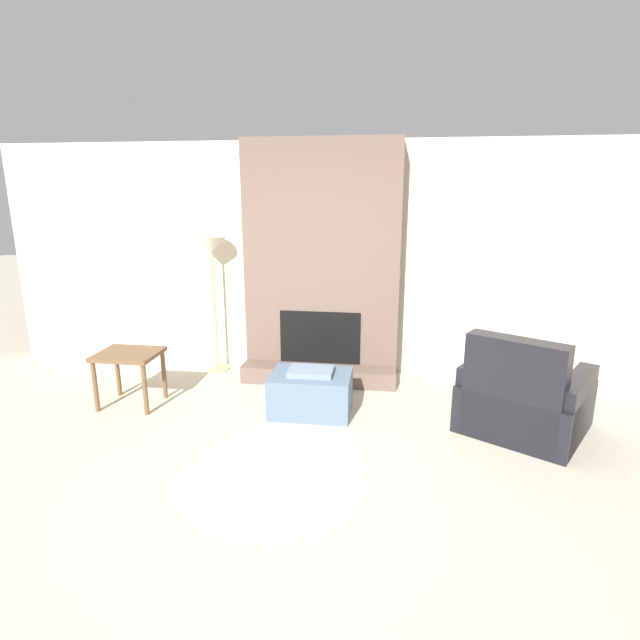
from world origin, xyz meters
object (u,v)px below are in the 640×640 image
floor_lamp_left (212,254)px  side_table (129,361)px  ottoman (311,392)px  armchair (522,401)px

floor_lamp_left → side_table: bearing=-115.1°
side_table → floor_lamp_left: (0.50, 1.08, 0.92)m
ottoman → floor_lamp_left: bearing=141.9°
side_table → floor_lamp_left: bearing=64.9°
ottoman → armchair: (1.89, -0.13, 0.08)m
floor_lamp_left → armchair: bearing=-19.7°
armchair → side_table: (-3.68, 0.06, 0.17)m
side_table → armchair: bearing=-0.9°
armchair → side_table: size_ratio=2.24×
armchair → side_table: armchair is taller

